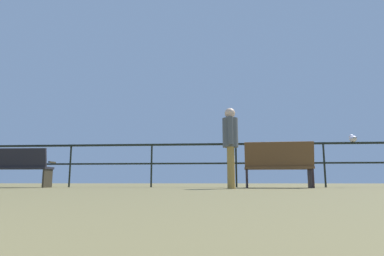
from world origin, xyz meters
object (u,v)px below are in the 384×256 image
Objects in this scene: bench_near_left at (10,165)px; seagull_on_rail at (353,138)px; bench_near_right at (278,164)px; person_by_bench at (230,142)px.

bench_near_left is 8.06m from seagull_on_rail.
person_by_bench is (-1.05, -0.91, 0.38)m from bench_near_right.
bench_near_right reaches higher than bench_near_left.
bench_near_left is 6.04m from bench_near_right.
seagull_on_rail is at bearing 31.39° from person_by_bench.
seagull_on_rail is at bearing 25.21° from bench_near_right.
seagull_on_rail is (1.94, 0.91, 0.66)m from bench_near_right.
bench_near_right is 0.94× the size of person_by_bench.
person_by_bench is at bearing -10.47° from bench_near_left.
person_by_bench is 3.60× the size of seagull_on_rail.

